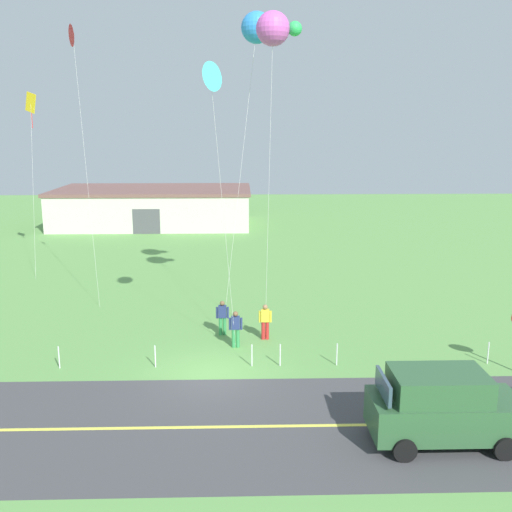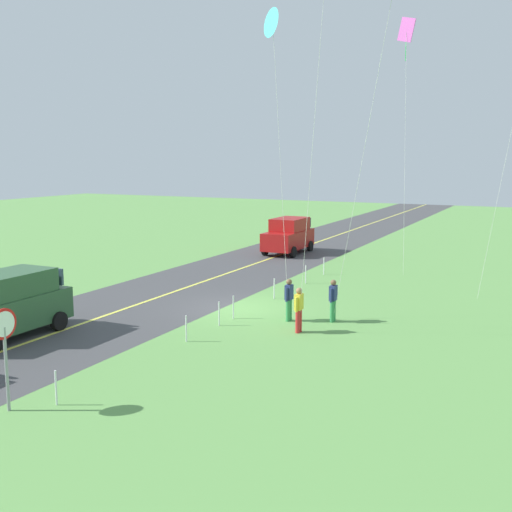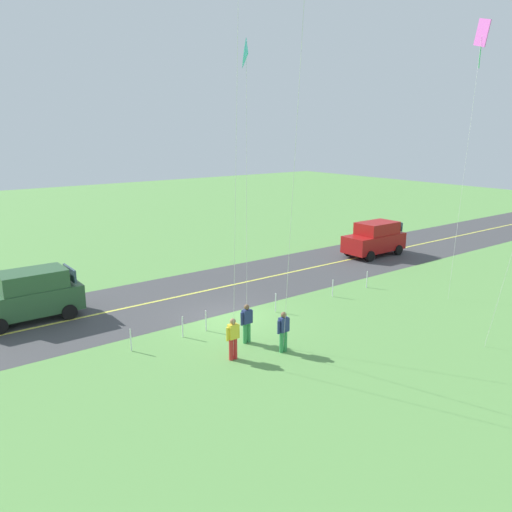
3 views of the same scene
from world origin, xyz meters
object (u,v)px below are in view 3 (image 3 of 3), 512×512
at_px(person_child_watcher, 283,330).
at_px(kite_red_low, 246,55).
at_px(car_suv_foreground, 30,295).
at_px(kite_orange_near, 481,39).
at_px(person_adult_companion, 233,337).
at_px(person_adult_near, 247,322).
at_px(car_parked_west_far, 375,238).

distance_m(person_child_watcher, kite_red_low, 10.41).
bearing_deg(car_suv_foreground, kite_orange_near, 155.44).
distance_m(person_adult_companion, kite_red_low, 10.49).
height_order(person_adult_near, person_child_watcher, same).
relative_size(person_adult_near, person_child_watcher, 1.00).
xyz_separation_m(car_suv_foreground, person_child_watcher, (-6.75, 9.32, -0.29)).
bearing_deg(person_adult_companion, kite_orange_near, -60.57).
bearing_deg(person_adult_near, kite_red_low, -171.08).
relative_size(person_adult_near, person_adult_companion, 1.00).
bearing_deg(person_child_watcher, kite_orange_near, 94.69).
relative_size(car_parked_west_far, person_adult_companion, 2.75).
relative_size(person_adult_companion, person_child_watcher, 1.00).
bearing_deg(person_child_watcher, kite_red_low, 177.45).
relative_size(car_parked_west_far, person_child_watcher, 2.75).
relative_size(car_suv_foreground, person_adult_companion, 2.75).
bearing_deg(car_suv_foreground, kite_red_low, 136.13).
xyz_separation_m(person_child_watcher, kite_orange_near, (-12.52, -0.51, 11.54)).
relative_size(person_child_watcher, kite_orange_near, 0.12).
xyz_separation_m(person_adult_companion, kite_orange_near, (-14.42, 0.09, 11.54)).
xyz_separation_m(person_adult_companion, person_child_watcher, (-1.90, 0.61, 0.00)).
distance_m(car_suv_foreground, car_parked_west_far, 21.60).
distance_m(person_adult_near, kite_red_low, 10.17).
bearing_deg(kite_orange_near, person_adult_near, -4.42).
distance_m(car_parked_west_far, kite_red_low, 18.40).
relative_size(car_suv_foreground, kite_orange_near, 0.33).
relative_size(car_suv_foreground, car_parked_west_far, 1.00).
distance_m(car_suv_foreground, person_adult_companion, 9.98).
height_order(person_child_watcher, kite_red_low, kite_red_low).
bearing_deg(person_adult_companion, kite_red_low, -16.76).
xyz_separation_m(person_adult_companion, kite_red_low, (-2.12, -2.01, 10.08)).
height_order(car_suv_foreground, person_child_watcher, car_suv_foreground).
height_order(car_suv_foreground, car_parked_west_far, same).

